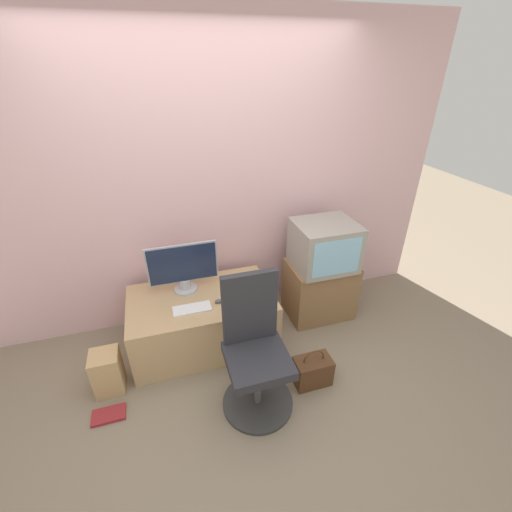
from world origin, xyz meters
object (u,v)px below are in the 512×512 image
main_monitor (183,267)px  mouse (219,301)px  cardboard_box_lower (108,372)px  crt_tv (324,245)px  handbag (312,371)px  book (109,415)px  office_chair (255,355)px  keyboard (192,309)px

main_monitor → mouse: main_monitor is taller
mouse → cardboard_box_lower: mouse is taller
crt_tv → handbag: size_ratio=1.62×
handbag → book: (-1.52, 0.15, -0.11)m
crt_tv → cardboard_box_lower: size_ratio=1.53×
office_chair → keyboard: bearing=122.1°
handbag → keyboard: bearing=145.7°
mouse → book: (-0.92, -0.44, -0.49)m
main_monitor → book: main_monitor is taller
keyboard → cardboard_box_lower: size_ratio=0.86×
keyboard → book: (-0.70, -0.41, -0.48)m
keyboard → cardboard_box_lower: (-0.69, -0.16, -0.32)m
main_monitor → book: (-0.68, -0.70, -0.70)m
crt_tv → office_chair: size_ratio=0.52×
main_monitor → cardboard_box_lower: 0.97m
keyboard → cardboard_box_lower: bearing=-166.6°
mouse → book: mouse is taller
keyboard → handbag: keyboard is taller
keyboard → mouse: bearing=5.6°
mouse → office_chair: 0.61m
keyboard → crt_tv: size_ratio=0.56×
cardboard_box_lower → mouse: bearing=11.5°
main_monitor → crt_tv: (1.25, -0.09, 0.06)m
mouse → handbag: mouse is taller
office_chair → mouse: bearing=102.8°
book → crt_tv: bearing=17.6°
office_chair → cardboard_box_lower: 1.15m
main_monitor → crt_tv: crt_tv is taller
keyboard → crt_tv: bearing=9.1°
main_monitor → mouse: 0.41m
handbag → office_chair: bearing=-179.3°
keyboard → mouse: (0.22, 0.02, 0.01)m
office_chair → cardboard_box_lower: bearing=158.9°
main_monitor → handbag: size_ratio=1.76×
mouse → cardboard_box_lower: bearing=-168.5°
mouse → book: bearing=-154.5°
cardboard_box_lower → handbag: (1.51, -0.40, -0.06)m
book → main_monitor: bearing=45.9°
crt_tv → office_chair: bearing=-139.1°
keyboard → main_monitor: bearing=92.7°
main_monitor → office_chair: office_chair is taller
main_monitor → handbag: bearing=-45.5°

